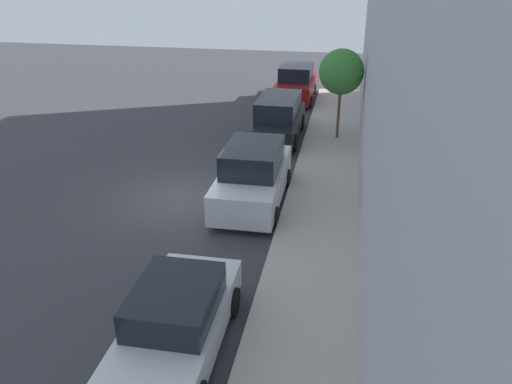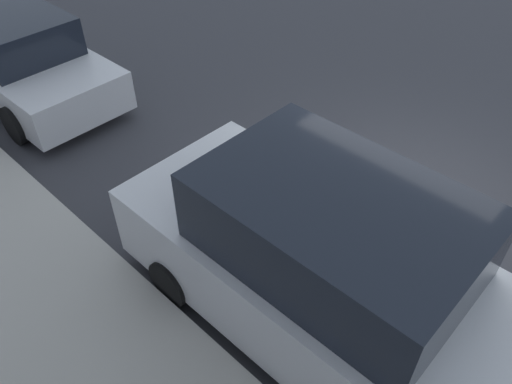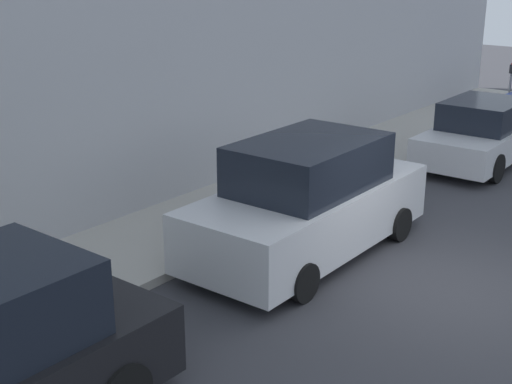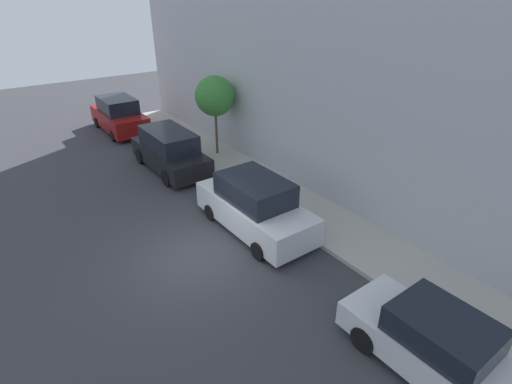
{
  "view_description": "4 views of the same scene",
  "coord_description": "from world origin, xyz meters",
  "px_view_note": "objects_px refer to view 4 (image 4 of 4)",
  "views": [
    {
      "loc": [
        5.32,
        -14.47,
        7.37
      ],
      "look_at": [
        2.79,
        -1.14,
        1.0
      ],
      "focal_mm": 35.0,
      "sensor_mm": 36.0,
      "label": 1
    },
    {
      "loc": [
        5.32,
        1.96,
        4.92
      ],
      "look_at": [
        2.14,
        -1.08,
        1.0
      ],
      "focal_mm": 35.0,
      "sensor_mm": 36.0,
      "label": 2
    },
    {
      "loc": [
        -3.78,
        9.5,
        4.83
      ],
      "look_at": [
        3.28,
        0.55,
        1.0
      ],
      "focal_mm": 50.0,
      "sensor_mm": 36.0,
      "label": 3
    },
    {
      "loc": [
        -4.62,
        -9.53,
        7.74
      ],
      "look_at": [
        3.01,
        0.96,
        1.0
      ],
      "focal_mm": 28.0,
      "sensor_mm": 36.0,
      "label": 4
    }
  ],
  "objects_px": {
    "parked_minivan_fourth": "(170,151)",
    "parked_suv_fifth": "(119,116)",
    "parked_sedan_second": "(441,348)",
    "parked_suv_third": "(255,206)",
    "street_tree": "(215,96)"
  },
  "relations": [
    {
      "from": "parked_minivan_fourth",
      "to": "parked_suv_fifth",
      "type": "relative_size",
      "value": 1.02
    },
    {
      "from": "parked_sedan_second",
      "to": "parked_suv_third",
      "type": "relative_size",
      "value": 0.94
    },
    {
      "from": "parked_suv_third",
      "to": "parked_minivan_fourth",
      "type": "height_order",
      "value": "parked_suv_third"
    },
    {
      "from": "parked_suv_third",
      "to": "parked_minivan_fourth",
      "type": "xyz_separation_m",
      "value": [
        -0.14,
        6.55,
        -0.01
      ]
    },
    {
      "from": "parked_suv_third",
      "to": "parked_minivan_fourth",
      "type": "bearing_deg",
      "value": 91.19
    },
    {
      "from": "parked_sedan_second",
      "to": "street_tree",
      "type": "relative_size",
      "value": 1.17
    },
    {
      "from": "parked_suv_third",
      "to": "street_tree",
      "type": "bearing_deg",
      "value": 69.61
    },
    {
      "from": "street_tree",
      "to": "parked_minivan_fourth",
      "type": "bearing_deg",
      "value": -176.79
    },
    {
      "from": "parked_suv_fifth",
      "to": "parked_minivan_fourth",
      "type": "bearing_deg",
      "value": -90.02
    },
    {
      "from": "parked_sedan_second",
      "to": "parked_minivan_fourth",
      "type": "relative_size",
      "value": 0.92
    },
    {
      "from": "parked_suv_third",
      "to": "street_tree",
      "type": "relative_size",
      "value": 1.25
    },
    {
      "from": "parked_sedan_second",
      "to": "parked_suv_fifth",
      "type": "xyz_separation_m",
      "value": [
        0.05,
        20.63,
        0.21
      ]
    },
    {
      "from": "parked_suv_fifth",
      "to": "street_tree",
      "type": "height_order",
      "value": "street_tree"
    },
    {
      "from": "parked_minivan_fourth",
      "to": "parked_sedan_second",
      "type": "bearing_deg",
      "value": -90.2
    },
    {
      "from": "parked_sedan_second",
      "to": "parked_suv_fifth",
      "type": "relative_size",
      "value": 0.94
    }
  ]
}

